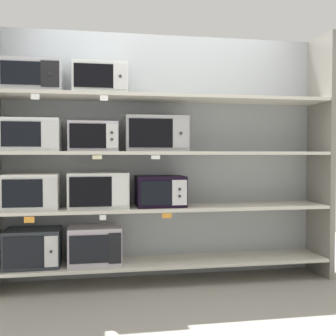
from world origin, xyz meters
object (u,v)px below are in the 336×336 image
(microwave_0, at_px, (33,248))
(microwave_5, at_px, (32,135))
(microwave_1, at_px, (95,245))
(microwave_4, at_px, (160,191))
(microwave_3, at_px, (98,190))
(microwave_7, at_px, (156,134))
(microwave_2, at_px, (32,191))
(microwave_9, at_px, (100,79))
(microwave_8, at_px, (33,77))
(microwave_6, at_px, (93,137))

(microwave_0, distance_m, microwave_5, 0.98)
(microwave_1, bearing_deg, microwave_4, -0.02)
(microwave_3, bearing_deg, microwave_7, 0.01)
(microwave_0, bearing_deg, microwave_2, 176.87)
(microwave_0, distance_m, microwave_4, 1.23)
(microwave_9, bearing_deg, microwave_8, 179.99)
(microwave_1, relative_size, microwave_2, 1.02)
(microwave_0, bearing_deg, microwave_1, 0.04)
(microwave_6, distance_m, microwave_9, 0.51)
(microwave_0, relative_size, microwave_7, 0.83)
(microwave_1, distance_m, microwave_5, 1.12)
(microwave_3, xyz_separation_m, microwave_7, (0.52, 0.00, 0.51))
(microwave_1, height_order, microwave_6, microwave_6)
(microwave_5, height_order, microwave_8, microwave_8)
(microwave_9, bearing_deg, microwave_1, 179.95)
(microwave_5, bearing_deg, microwave_0, -174.34)
(microwave_0, relative_size, microwave_1, 1.00)
(microwave_0, height_order, microwave_4, microwave_4)
(microwave_1, bearing_deg, microwave_6, -177.80)
(microwave_1, relative_size, microwave_7, 0.83)
(microwave_1, relative_size, microwave_9, 0.98)
(microwave_2, height_order, microwave_7, microwave_7)
(microwave_4, height_order, microwave_7, microwave_7)
(microwave_6, xyz_separation_m, microwave_8, (-0.51, 0.00, 0.51))
(microwave_2, bearing_deg, microwave_5, 0.69)
(microwave_6, height_order, microwave_7, microwave_7)
(microwave_1, xyz_separation_m, microwave_9, (0.05, -0.00, 1.48))
(microwave_3, distance_m, microwave_5, 0.74)
(microwave_2, relative_size, microwave_4, 1.04)
(microwave_1, distance_m, microwave_7, 1.14)
(microwave_1, distance_m, microwave_3, 0.50)
(microwave_1, bearing_deg, microwave_0, -179.96)
(microwave_3, bearing_deg, microwave_1, 179.36)
(microwave_0, xyz_separation_m, microwave_6, (0.52, 0.00, 0.98))
(microwave_4, relative_size, microwave_7, 0.78)
(microwave_0, bearing_deg, microwave_3, 0.00)
(microwave_2, distance_m, microwave_9, 1.15)
(microwave_0, relative_size, microwave_3, 0.88)
(microwave_4, distance_m, microwave_7, 0.53)
(microwave_2, bearing_deg, microwave_1, 0.02)
(microwave_8, bearing_deg, microwave_7, -0.02)
(microwave_2, height_order, microwave_4, microwave_2)
(microwave_6, distance_m, microwave_7, 0.56)
(microwave_2, height_order, microwave_3, microwave_3)
(microwave_5, xyz_separation_m, microwave_8, (0.01, 0.00, 0.50))
(microwave_0, xyz_separation_m, microwave_4, (1.13, 0.00, 0.48))
(microwave_2, bearing_deg, microwave_9, 0.01)
(microwave_0, bearing_deg, microwave_5, 5.66)
(microwave_5, distance_m, microwave_6, 0.52)
(microwave_7, bearing_deg, microwave_5, 179.99)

